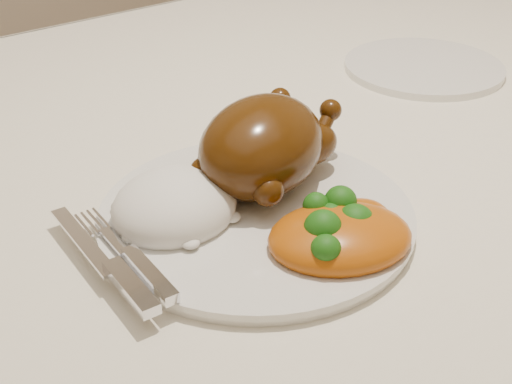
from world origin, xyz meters
TOP-DOWN VIEW (x-y plane):
  - dining_table at (0.00, 0.00)m, footprint 1.60×0.90m
  - tablecloth at (0.00, 0.00)m, footprint 1.73×1.03m
  - dinner_plate at (-0.01, -0.11)m, footprint 0.35×0.35m
  - side_plate at (0.39, 0.04)m, footprint 0.26×0.26m
  - roast_chicken at (0.02, -0.08)m, footprint 0.18×0.15m
  - rice_mound at (-0.07, -0.08)m, footprint 0.13×0.12m
  - mac_and_cheese at (0.01, -0.19)m, footprint 0.15×0.13m
  - cutlery at (-0.14, -0.12)m, footprint 0.04×0.17m

SIDE VIEW (x-z plane):
  - dining_table at x=0.00m, z-range 0.29..1.05m
  - tablecloth at x=0.00m, z-range 0.65..0.83m
  - side_plate at x=0.39m, z-range 0.77..0.78m
  - dinner_plate at x=-0.01m, z-range 0.77..0.78m
  - cutlery at x=-0.14m, z-range 0.78..0.79m
  - rice_mound at x=-0.07m, z-range 0.76..0.82m
  - mac_and_cheese at x=0.01m, z-range 0.77..0.82m
  - roast_chicken at x=0.02m, z-range 0.78..0.86m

